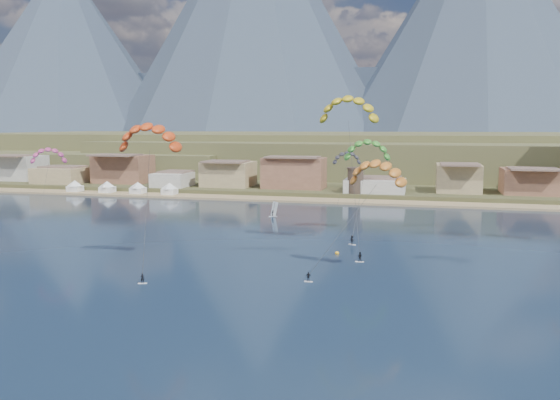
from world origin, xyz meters
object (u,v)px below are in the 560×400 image
at_px(kitesurfer_green, 367,147).
at_px(kitesurfer_red, 149,133).
at_px(watchtower, 355,180).
at_px(kitesurfer_orange, 377,169).
at_px(buoy, 337,253).
at_px(kitesurfer_yellow, 349,106).
at_px(windsurfer, 274,212).

bearing_deg(kitesurfer_green, kitesurfer_red, -131.13).
bearing_deg(watchtower, kitesurfer_orange, -81.44).
distance_m(kitesurfer_green, buoy, 28.75).
distance_m(watchtower, kitesurfer_orange, 96.04).
bearing_deg(kitesurfer_yellow, kitesurfer_orange, -67.58).
relative_size(kitesurfer_green, windsurfer, 5.75).
bearing_deg(kitesurfer_yellow, watchtower, 95.41).
relative_size(kitesurfer_yellow, kitesurfer_green, 1.34).
bearing_deg(kitesurfer_red, windsurfer, 83.34).
height_order(watchtower, kitesurfer_yellow, kitesurfer_yellow).
height_order(watchtower, kitesurfer_green, kitesurfer_green).
distance_m(kitesurfer_yellow, windsurfer, 51.05).
bearing_deg(watchtower, kitesurfer_yellow, -84.59).
bearing_deg(kitesurfer_green, kitesurfer_orange, -81.85).
relative_size(watchtower, buoy, 10.92).
xyz_separation_m(kitesurfer_red, kitesurfer_orange, (37.80, 4.20, -5.68)).
distance_m(kitesurfer_red, windsurfer, 61.19).
height_order(kitesurfer_red, windsurfer, kitesurfer_red).
bearing_deg(kitesurfer_yellow, windsurfer, 123.99).
height_order(kitesurfer_red, buoy, kitesurfer_red).
bearing_deg(kitesurfer_orange, kitesurfer_red, -173.66).
relative_size(kitesurfer_red, buoy, 33.45).
xyz_separation_m(kitesurfer_yellow, buoy, (-1.26, -4.02, -27.79)).
height_order(kitesurfer_red, kitesurfer_yellow, kitesurfer_yellow).
xyz_separation_m(kitesurfer_yellow, windsurfer, (-24.34, 36.11, -26.65)).
relative_size(kitesurfer_red, kitesurfer_green, 1.14).
height_order(kitesurfer_green, buoy, kitesurfer_green).
bearing_deg(windsurfer, kitesurfer_green, -35.87).
distance_m(watchtower, windsurfer, 45.32).
distance_m(kitesurfer_orange, buoy, 22.70).
relative_size(kitesurfer_orange, windsurfer, 5.28).
bearing_deg(buoy, windsurfer, 119.92).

